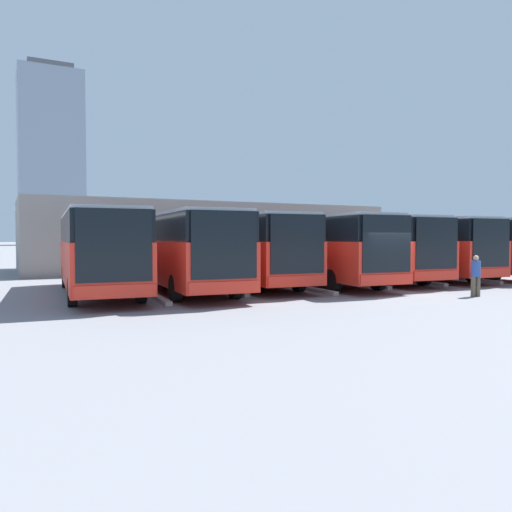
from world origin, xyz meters
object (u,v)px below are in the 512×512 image
at_px(bus_5, 183,248).
at_px(bus_6, 98,249).
at_px(bus_2, 363,246).
at_px(bus_3, 317,247).
at_px(bus_1, 411,246).
at_px(bus_4, 245,247).
at_px(bus_0, 460,246).
at_px(pedestrian, 476,274).

bearing_deg(bus_5, bus_6, -2.87).
xyz_separation_m(bus_2, bus_6, (13.69, 0.28, 0.00)).
bearing_deg(bus_3, bus_6, 1.87).
relative_size(bus_1, bus_4, 1.00).
relative_size(bus_5, bus_6, 1.00).
distance_m(bus_4, bus_5, 3.57).
relative_size(bus_4, bus_5, 1.00).
xyz_separation_m(bus_1, bus_3, (6.85, 0.67, 0.00)).
bearing_deg(bus_0, pedestrian, 48.35).
xyz_separation_m(bus_5, bus_6, (3.42, -0.43, 0.00)).
bearing_deg(bus_6, bus_3, -178.13).
relative_size(bus_2, bus_4, 1.00).
bearing_deg(pedestrian, bus_3, -49.45).
distance_m(bus_4, pedestrian, 10.14).
bearing_deg(bus_5, bus_0, -174.69).
xyz_separation_m(bus_1, bus_6, (17.11, 0.24, 0.00)).
bearing_deg(bus_3, bus_2, -163.99).
height_order(bus_0, bus_1, same).
xyz_separation_m(bus_4, bus_6, (6.85, 0.59, 0.00)).
height_order(bus_1, pedestrian, bus_1).
bearing_deg(bus_5, bus_3, -175.74).
bearing_deg(bus_6, bus_2, -174.55).
height_order(bus_2, bus_6, same).
relative_size(bus_3, bus_6, 1.00).
xyz_separation_m(bus_3, bus_5, (6.85, -0.00, 0.00)).
distance_m(bus_2, bus_3, 3.50).
bearing_deg(bus_1, bus_0, 178.22).
bearing_deg(pedestrian, bus_4, -33.30).
bearing_deg(pedestrian, bus_0, -116.90).
height_order(bus_4, bus_5, same).
xyz_separation_m(bus_0, pedestrian, (7.52, 7.28, -0.98)).
height_order(bus_5, pedestrian, bus_5).
height_order(bus_3, pedestrian, bus_3).
bearing_deg(bus_1, bus_3, 9.89).
distance_m(bus_0, bus_2, 6.86).
height_order(bus_6, pedestrian, bus_6).
height_order(bus_3, bus_5, same).
xyz_separation_m(bus_1, pedestrian, (4.10, 7.64, -0.98)).
bearing_deg(bus_0, bus_5, 5.31).
bearing_deg(bus_1, bus_2, 3.64).
height_order(bus_0, bus_3, same).
bearing_deg(bus_4, bus_6, 9.21).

